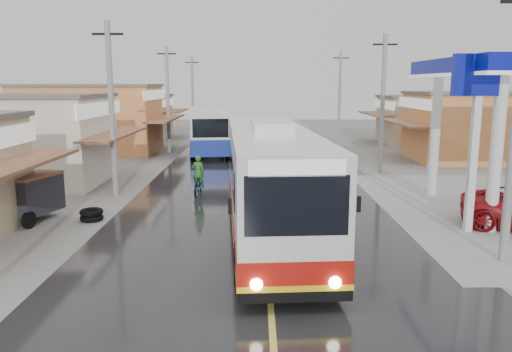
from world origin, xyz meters
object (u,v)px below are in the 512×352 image
object	(u,v)px
tyre_stack	(92,215)
cyclist	(199,182)
coach_bus	(270,181)
second_bus	(208,130)
tricycle_near	(31,194)

from	to	relation	value
tyre_stack	cyclist	bearing A→B (deg)	51.24
coach_bus	second_bus	xyz separation A→B (m)	(-4.05, 20.55, -0.12)
second_bus	tyre_stack	xyz separation A→B (m)	(-2.77, -18.81, -1.56)
second_bus	tyre_stack	world-z (taller)	second_bus
coach_bus	second_bus	distance (m)	20.95
second_bus	tyre_stack	bearing A→B (deg)	-105.49
second_bus	tyre_stack	distance (m)	19.08
cyclist	tyre_stack	distance (m)	5.83
second_bus	cyclist	size ratio (longest dim) A/B	5.38
coach_bus	second_bus	bearing A→B (deg)	97.44
cyclist	tyre_stack	bearing A→B (deg)	-124.00
coach_bus	tyre_stack	xyz separation A→B (m)	(-6.82, 1.74, -1.69)
coach_bus	cyclist	size ratio (longest dim) A/B	6.73
coach_bus	tricycle_near	size ratio (longest dim) A/B	4.75
coach_bus	tricycle_near	distance (m)	9.32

